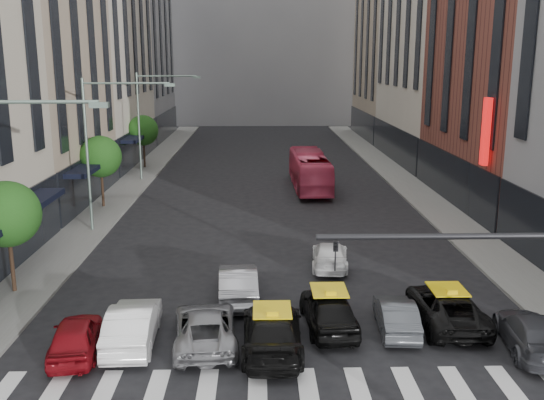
{
  "coord_description": "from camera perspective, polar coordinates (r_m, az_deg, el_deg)",
  "views": [
    {
      "loc": [
        -0.96,
        -15.57,
        10.14
      ],
      "look_at": [
        -0.32,
        10.96,
        4.0
      ],
      "focal_mm": 40.0,
      "sensor_mm": 36.0,
      "label": 1
    }
  ],
  "objects": [
    {
      "name": "sidewalk_left",
      "position": [
        47.85,
        -14.07,
        0.49
      ],
      "size": [
        3.0,
        96.0,
        0.15
      ],
      "primitive_type": "cube",
      "color": "slate",
      "rests_on": "ground"
    },
    {
      "name": "sidewalk_right",
      "position": [
        48.31,
        13.61,
        0.63
      ],
      "size": [
        3.0,
        96.0,
        0.15
      ],
      "primitive_type": "cube",
      "color": "slate",
      "rests_on": "ground"
    },
    {
      "name": "building_left_b",
      "position": [
        46.47,
        -22.3,
        14.38
      ],
      "size": [
        8.0,
        16.0,
        24.0
      ],
      "primitive_type": "cube",
      "color": "tan",
      "rests_on": "ground"
    },
    {
      "name": "building_left_d",
      "position": [
        82.3,
        -13.13,
        16.09
      ],
      "size": [
        8.0,
        18.0,
        30.0
      ],
      "primitive_type": "cube",
      "color": "gray",
      "rests_on": "ground"
    },
    {
      "name": "building_right_b",
      "position": [
        46.29,
        22.32,
        15.63
      ],
      "size": [
        8.0,
        18.0,
        26.0
      ],
      "primitive_type": "cube",
      "color": "brown",
      "rests_on": "ground"
    },
    {
      "name": "building_right_d",
      "position": [
        82.64,
        11.61,
        15.45
      ],
      "size": [
        8.0,
        18.0,
        28.0
      ],
      "primitive_type": "cube",
      "color": "tan",
      "rests_on": "ground"
    },
    {
      "name": "building_far",
      "position": [
        100.88,
        -0.86,
        17.5
      ],
      "size": [
        30.0,
        10.0,
        36.0
      ],
      "primitive_type": "cube",
      "color": "gray",
      "rests_on": "ground"
    },
    {
      "name": "tree_near",
      "position": [
        28.52,
        -23.67,
        -1.24
      ],
      "size": [
        2.88,
        2.88,
        4.95
      ],
      "color": "black",
      "rests_on": "sidewalk_left"
    },
    {
      "name": "tree_mid",
      "position": [
        43.45,
        -15.84,
        3.94
      ],
      "size": [
        2.88,
        2.88,
        4.95
      ],
      "color": "black",
      "rests_on": "sidewalk_left"
    },
    {
      "name": "tree_far",
      "position": [
        58.94,
        -12.04,
        6.42
      ],
      "size": [
        2.88,
        2.88,
        4.95
      ],
      "color": "black",
      "rests_on": "sidewalk_left"
    },
    {
      "name": "streetlamp_mid",
      "position": [
        36.96,
        -15.68,
        5.96
      ],
      "size": [
        5.38,
        0.25,
        9.0
      ],
      "color": "gray",
      "rests_on": "sidewalk_left"
    },
    {
      "name": "streetlamp_far",
      "position": [
        52.54,
        -11.44,
        8.15
      ],
      "size": [
        5.38,
        0.25,
        9.0
      ],
      "color": "gray",
      "rests_on": "sidewalk_left"
    },
    {
      "name": "liberty_sign",
      "position": [
        38.29,
        19.49,
        6.08
      ],
      "size": [
        0.3,
        0.7,
        4.0
      ],
      "color": "red",
      "rests_on": "ground"
    },
    {
      "name": "car_red",
      "position": [
        22.87,
        -18.01,
        -12.1
      ],
      "size": [
        2.14,
        4.16,
        1.36
      ],
      "primitive_type": "imported",
      "rotation": [
        0.0,
        0.0,
        3.28
      ],
      "color": "maroon",
      "rests_on": "ground"
    },
    {
      "name": "car_white_front",
      "position": [
        23.06,
        -12.97,
        -11.33
      ],
      "size": [
        1.81,
        4.69,
        1.52
      ],
      "primitive_type": "imported",
      "rotation": [
        0.0,
        0.0,
        3.18
      ],
      "color": "white",
      "rests_on": "ground"
    },
    {
      "name": "car_silver",
      "position": [
        22.64,
        -6.3,
        -11.8
      ],
      "size": [
        2.66,
        5.01,
        1.34
      ],
      "primitive_type": "imported",
      "rotation": [
        0.0,
        0.0,
        3.24
      ],
      "color": "gray",
      "rests_on": "ground"
    },
    {
      "name": "taxi_left",
      "position": [
        22.05,
        0.02,
        -12.16
      ],
      "size": [
        2.19,
        5.26,
        1.52
      ],
      "primitive_type": "imported",
      "rotation": [
        0.0,
        0.0,
        3.13
      ],
      "color": "black",
      "rests_on": "ground"
    },
    {
      "name": "taxi_center",
      "position": [
        23.8,
        5.36,
        -10.22
      ],
      "size": [
        2.13,
        4.64,
        1.54
      ],
      "primitive_type": "imported",
      "rotation": [
        0.0,
        0.0,
        3.21
      ],
      "color": "black",
      "rests_on": "ground"
    },
    {
      "name": "car_grey_mid",
      "position": [
        24.01,
        11.59,
        -10.58
      ],
      "size": [
        1.59,
        3.94,
        1.27
      ],
      "primitive_type": "imported",
      "rotation": [
        0.0,
        0.0,
        3.08
      ],
      "color": "#3E4145",
      "rests_on": "ground"
    },
    {
      "name": "taxi_right",
      "position": [
        25.04,
        16.08,
        -9.63
      ],
      "size": [
        2.43,
        5.17,
        1.43
      ],
      "primitive_type": "imported",
      "rotation": [
        0.0,
        0.0,
        3.13
      ],
      "color": "black",
      "rests_on": "ground"
    },
    {
      "name": "car_grey_curb",
      "position": [
        23.93,
        23.26,
        -11.42
      ],
      "size": [
        2.48,
        4.82,
        1.34
      ],
      "primitive_type": "imported",
      "rotation": [
        0.0,
        0.0,
        3.01
      ],
      "color": "#3A3C41",
      "rests_on": "ground"
    },
    {
      "name": "car_row2_left",
      "position": [
        26.35,
        -3.22,
        -7.84
      ],
      "size": [
        1.86,
        4.72,
        1.53
      ],
      "primitive_type": "imported",
      "rotation": [
        0.0,
        0.0,
        3.19
      ],
      "color": "#9A9A9F",
      "rests_on": "ground"
    },
    {
      "name": "car_row2_right",
      "position": [
        30.56,
        5.46,
        -5.18
      ],
      "size": [
        2.19,
        4.46,
        1.25
      ],
      "primitive_type": "imported",
      "rotation": [
        0.0,
        0.0,
        3.04
      ],
      "color": "white",
      "rests_on": "ground"
    },
    {
      "name": "bus",
      "position": [
        48.72,
        3.56,
        2.78
      ],
      "size": [
        2.73,
        10.77,
        2.99
      ],
      "primitive_type": "imported",
      "rotation": [
        0.0,
        0.0,
        3.16
      ],
      "color": "#D53E61",
      "rests_on": "ground"
    }
  ]
}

